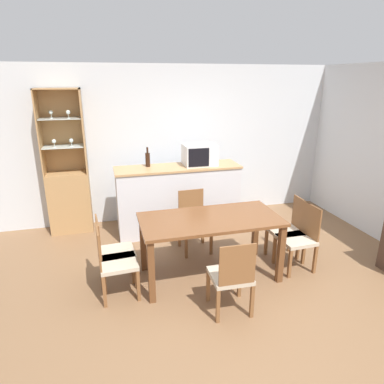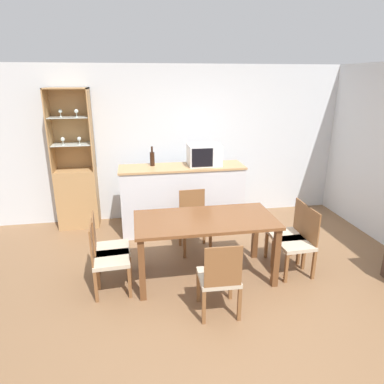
{
  "view_description": "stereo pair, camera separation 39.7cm",
  "coord_description": "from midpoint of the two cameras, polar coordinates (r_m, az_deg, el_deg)",
  "views": [
    {
      "loc": [
        -1.39,
        -2.99,
        2.33
      ],
      "look_at": [
        -0.25,
        1.24,
        0.87
      ],
      "focal_mm": 32.0,
      "sensor_mm": 36.0,
      "label": 1
    },
    {
      "loc": [
        -1.0,
        -3.08,
        2.33
      ],
      "look_at": [
        -0.25,
        1.24,
        0.87
      ],
      "focal_mm": 32.0,
      "sensor_mm": 36.0,
      "label": 2
    }
  ],
  "objects": [
    {
      "name": "dining_chair_side_right_near",
      "position": [
        4.48,
        19.7,
        -7.94
      ],
      "size": [
        0.42,
        0.42,
        0.84
      ],
      "rotation": [
        0.0,
        0.0,
        1.62
      ],
      "color": "#C1B299",
      "rests_on": "ground_plane"
    },
    {
      "name": "dining_table",
      "position": [
        4.07,
        5.0,
        -5.84
      ],
      "size": [
        1.65,
        0.81,
        0.77
      ],
      "color": "brown",
      "rests_on": "ground_plane"
    },
    {
      "name": "dining_chair_head_near",
      "position": [
        3.57,
        7.87,
        -14.08
      ],
      "size": [
        0.41,
        0.41,
        0.84
      ],
      "rotation": [
        0.0,
        0.0,
        -0.04
      ],
      "color": "#C1B299",
      "rests_on": "ground_plane"
    },
    {
      "name": "dining_chair_side_left_far",
      "position": [
        4.16,
        -11.09,
        -9.24
      ],
      "size": [
        0.43,
        0.43,
        0.84
      ],
      "rotation": [
        0.0,
        0.0,
        -1.5
      ],
      "color": "#C1B299",
      "rests_on": "ground_plane"
    },
    {
      "name": "kitchen_counter",
      "position": [
        5.37,
        0.47,
        -1.15
      ],
      "size": [
        1.91,
        0.54,
        1.05
      ],
      "color": "silver",
      "rests_on": "ground_plane"
    },
    {
      "name": "microwave",
      "position": [
        5.27,
        4.22,
        6.17
      ],
      "size": [
        0.49,
        0.39,
        0.32
      ],
      "color": "silver",
      "rests_on": "kitchen_counter"
    },
    {
      "name": "ground_plane",
      "position": [
        4.01,
        9.87,
        -17.43
      ],
      "size": [
        18.0,
        18.0,
        0.0
      ],
      "primitive_type": "plane",
      "color": "brown"
    },
    {
      "name": "dining_chair_head_far",
      "position": [
        4.81,
        2.73,
        -5.0
      ],
      "size": [
        0.41,
        0.41,
        0.84
      ],
      "rotation": [
        0.0,
        0.0,
        3.18
      ],
      "color": "#C1B299",
      "rests_on": "ground_plane"
    },
    {
      "name": "display_cabinet",
      "position": [
        5.75,
        -16.76,
        0.64
      ],
      "size": [
        0.63,
        0.39,
        2.2
      ],
      "color": "tan",
      "rests_on": "ground_plane"
    },
    {
      "name": "dining_chair_side_left_near",
      "position": [
        3.95,
        -11.14,
        -10.86
      ],
      "size": [
        0.42,
        0.42,
        0.84
      ],
      "rotation": [
        0.0,
        0.0,
        -1.52
      ],
      "color": "#C1B299",
      "rests_on": "ground_plane"
    },
    {
      "name": "wine_bottle",
      "position": [
        5.24,
        -4.49,
        5.6
      ],
      "size": [
        0.07,
        0.07,
        0.3
      ],
      "color": "black",
      "rests_on": "kitchen_counter"
    },
    {
      "name": "wall_back",
      "position": [
        5.88,
        2.02,
        8.11
      ],
      "size": [
        6.8,
        0.06,
        2.55
      ],
      "color": "silver",
      "rests_on": "ground_plane"
    },
    {
      "name": "dining_chair_side_right_far",
      "position": [
        4.67,
        18.28,
        -6.69
      ],
      "size": [
        0.4,
        0.4,
        0.84
      ],
      "rotation": [
        0.0,
        0.0,
        1.56
      ],
      "color": "#C1B299",
      "rests_on": "ground_plane"
    }
  ]
}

